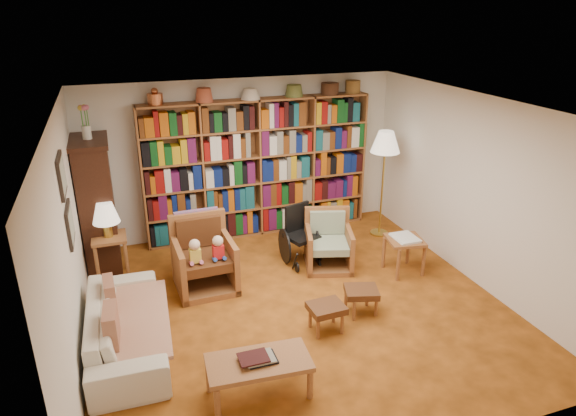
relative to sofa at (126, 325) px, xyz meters
name	(u,v)px	position (x,y,z in m)	size (l,w,h in m)	color
floor	(297,305)	(2.05, 0.18, -0.29)	(5.00, 5.00, 0.00)	#B55F1B
ceiling	(298,107)	(2.05, 0.18, 2.21)	(5.00, 5.00, 0.00)	silver
wall_back	(243,158)	(2.05, 2.68, 0.96)	(5.00, 5.00, 0.00)	white
wall_front	(413,335)	(2.05, -2.32, 0.96)	(5.00, 5.00, 0.00)	white
wall_left	(68,245)	(-0.45, 0.18, 0.96)	(5.00, 5.00, 0.00)	white
wall_right	(475,190)	(4.55, 0.18, 0.96)	(5.00, 5.00, 0.00)	white
bookshelf	(259,164)	(2.25, 2.51, 0.88)	(3.60, 0.30, 2.42)	#9E6031
curio_cabinet	(97,202)	(-0.20, 2.18, 0.67)	(0.50, 0.95, 2.40)	#361A0E
framed_pictures	(66,200)	(-0.43, 0.48, 1.34)	(0.03, 0.52, 0.97)	black
sofa	(126,325)	(0.00, 0.00, 0.00)	(0.77, 1.96, 0.57)	beige
sofa_throw	(131,323)	(0.05, 0.00, 0.01)	(0.82, 1.54, 0.04)	beige
cushion_left	(111,298)	(-0.13, 0.35, 0.16)	(0.12, 0.37, 0.37)	maroon
cushion_right	(112,333)	(-0.13, -0.35, 0.16)	(0.13, 0.41, 0.41)	maroon
side_table_lamp	(110,246)	(-0.10, 1.70, 0.18)	(0.45, 0.45, 0.62)	#9E6031
table_lamp	(106,214)	(-0.10, 1.70, 0.66)	(0.36, 0.36, 0.49)	gold
armchair_leather	(203,258)	(1.06, 1.10, 0.11)	(0.78, 0.84, 0.97)	#9E6031
armchair_sage	(326,245)	(2.84, 1.09, 0.02)	(0.84, 0.85, 0.81)	#9E6031
wheelchair	(300,236)	(2.52, 1.34, 0.10)	(0.52, 0.68, 0.85)	black
floor_lamp	(385,146)	(4.08, 1.77, 1.20)	(0.46, 0.46, 1.73)	gold
side_table_papers	(405,244)	(3.77, 0.52, 0.14)	(0.55, 0.55, 0.54)	#9E6031
footstool_a	(326,310)	(2.19, -0.42, -0.01)	(0.42, 0.36, 0.34)	#522D15
footstool_b	(361,293)	(2.73, -0.23, -0.01)	(0.47, 0.43, 0.34)	#522D15
coffee_table	(259,365)	(1.16, -1.18, 0.06)	(1.02, 0.56, 0.46)	#9E6031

